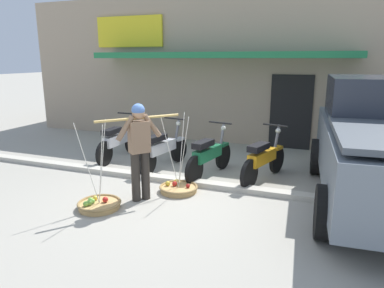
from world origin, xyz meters
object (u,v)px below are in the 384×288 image
(motorcycle_nearest_shop, at_px, (118,141))
(motorcycle_end_of_row, at_px, (264,159))
(fruit_basket_left_side, at_px, (99,204))
(motorcycle_third_in_row, at_px, (209,156))
(parked_truck, at_px, (384,144))
(motorcycle_second_in_row, at_px, (163,149))
(fruit_vendor, at_px, (139,146))
(fruit_basket_right_side, at_px, (178,188))

(motorcycle_nearest_shop, distance_m, motorcycle_end_of_row, 3.59)
(fruit_basket_left_side, xyz_separation_m, motorcycle_nearest_shop, (-1.28, 2.63, 0.38))
(motorcycle_third_in_row, distance_m, parked_truck, 3.21)
(motorcycle_second_in_row, height_order, parked_truck, parked_truck)
(fruit_vendor, distance_m, fruit_basket_left_side, 1.17)
(fruit_basket_left_side, distance_m, parked_truck, 4.84)
(motorcycle_end_of_row, bearing_deg, motorcycle_third_in_row, -173.19)
(fruit_basket_left_side, height_order, motorcycle_second_in_row, fruit_basket_left_side)
(fruit_vendor, xyz_separation_m, fruit_basket_left_side, (-0.47, -0.58, -0.90))
(fruit_basket_left_side, xyz_separation_m, motorcycle_second_in_row, (0.07, 2.33, 0.38))
(motorcycle_nearest_shop, distance_m, parked_truck, 5.69)
(motorcycle_third_in_row, relative_size, motorcycle_end_of_row, 1.02)
(motorcycle_second_in_row, xyz_separation_m, motorcycle_third_in_row, (1.13, -0.14, 0.00))
(fruit_basket_right_side, xyz_separation_m, motorcycle_second_in_row, (-0.87, 1.18, 0.38))
(fruit_vendor, relative_size, motorcycle_end_of_row, 0.96)
(fruit_basket_left_side, distance_m, motorcycle_third_in_row, 2.52)
(motorcycle_nearest_shop, xyz_separation_m, motorcycle_third_in_row, (2.47, -0.44, 0.00))
(motorcycle_second_in_row, bearing_deg, fruit_basket_right_side, -53.59)
(fruit_basket_left_side, height_order, motorcycle_end_of_row, fruit_basket_left_side)
(fruit_basket_right_side, relative_size, motorcycle_third_in_row, 0.81)
(fruit_basket_right_side, distance_m, parked_truck, 3.61)
(fruit_basket_left_side, bearing_deg, motorcycle_third_in_row, 61.40)
(motorcycle_nearest_shop, bearing_deg, fruit_basket_right_side, -33.63)
(motorcycle_third_in_row, bearing_deg, motorcycle_nearest_shop, 169.96)
(motorcycle_second_in_row, bearing_deg, fruit_vendor, -76.98)
(fruit_vendor, height_order, motorcycle_nearest_shop, fruit_vendor)
(motorcycle_nearest_shop, height_order, parked_truck, parked_truck)
(fruit_basket_left_side, height_order, motorcycle_third_in_row, fruit_basket_left_side)
(parked_truck, bearing_deg, fruit_vendor, -160.84)
(fruit_basket_left_side, relative_size, fruit_basket_right_side, 1.00)
(fruit_vendor, relative_size, motorcycle_third_in_row, 0.94)
(motorcycle_end_of_row, bearing_deg, motorcycle_nearest_shop, 175.12)
(fruit_basket_left_side, distance_m, fruit_basket_right_side, 1.49)
(parked_truck, bearing_deg, motorcycle_nearest_shop, 172.79)
(parked_truck, bearing_deg, motorcycle_third_in_row, 175.05)
(motorcycle_nearest_shop, relative_size, motorcycle_third_in_row, 1.01)
(motorcycle_second_in_row, bearing_deg, motorcycle_nearest_shop, 167.73)
(motorcycle_second_in_row, relative_size, motorcycle_end_of_row, 1.02)
(fruit_basket_left_side, xyz_separation_m, parked_truck, (4.34, 1.92, 0.96))
(motorcycle_end_of_row, bearing_deg, fruit_basket_left_side, -134.73)
(motorcycle_second_in_row, xyz_separation_m, parked_truck, (4.27, -0.42, 0.58))
(motorcycle_end_of_row, xyz_separation_m, parked_truck, (2.03, -0.40, 0.58))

